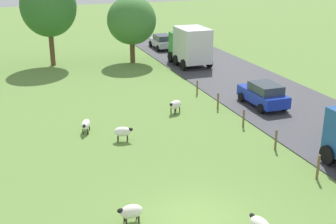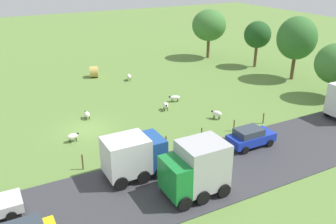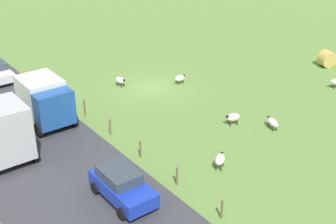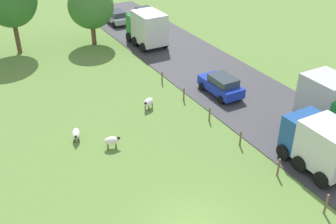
{
  "view_description": "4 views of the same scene",
  "coord_description": "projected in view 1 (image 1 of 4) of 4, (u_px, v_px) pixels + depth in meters",
  "views": [
    {
      "loc": [
        -6.13,
        -13.87,
        9.87
      ],
      "look_at": [
        2.18,
        9.34,
        1.12
      ],
      "focal_mm": 47.97,
      "sensor_mm": 36.0,
      "label": 1
    },
    {
      "loc": [
        30.26,
        -7.72,
        14.54
      ],
      "look_at": [
        2.72,
        7.03,
        1.38
      ],
      "focal_mm": 38.85,
      "sensor_mm": 36.0,
      "label": 2
    },
    {
      "loc": [
        19.23,
        27.64,
        14.4
      ],
      "look_at": [
        4.03,
        7.61,
        1.99
      ],
      "focal_mm": 48.28,
      "sensor_mm": 36.0,
      "label": 3
    },
    {
      "loc": [
        -8.09,
        -11.75,
        15.21
      ],
      "look_at": [
        3.0,
        7.9,
        1.97
      ],
      "focal_mm": 43.19,
      "sensor_mm": 36.0,
      "label": 4
    }
  ],
  "objects": [
    {
      "name": "sheep_3",
      "position": [
        175.0,
        105.0,
        29.14
      ],
      "size": [
        1.14,
        1.02,
        0.85
      ],
      "color": "white",
      "rests_on": "ground_plane"
    },
    {
      "name": "sheep_5",
      "position": [
        123.0,
        132.0,
        24.76
      ],
      "size": [
        1.11,
        0.79,
        0.84
      ],
      "color": "white",
      "rests_on": "ground_plane"
    },
    {
      "name": "fence_post_3",
      "position": [
        244.0,
        118.0,
        26.81
      ],
      "size": [
        0.12,
        0.12,
        1.1
      ],
      "primitive_type": "cylinder",
      "color": "brown",
      "rests_on": "ground_plane"
    },
    {
      "name": "fence_post_4",
      "position": [
        218.0,
        101.0,
        29.93
      ],
      "size": [
        0.12,
        0.12,
        1.1
      ],
      "primitive_type": "cylinder",
      "color": "brown",
      "rests_on": "ground_plane"
    },
    {
      "name": "sheep_2",
      "position": [
        86.0,
        124.0,
        26.04
      ],
      "size": [
        0.83,
        1.31,
        0.72
      ],
      "color": "white",
      "rests_on": "ground_plane"
    },
    {
      "name": "fence_post_5",
      "position": [
        197.0,
        87.0,
        33.05
      ],
      "size": [
        0.12,
        0.12,
        1.07
      ],
      "primitive_type": "cylinder",
      "color": "brown",
      "rests_on": "ground_plane"
    },
    {
      "name": "car_4",
      "position": [
        195.0,
        41.0,
        48.82
      ],
      "size": [
        2.16,
        4.42,
        1.5
      ],
      "color": "red",
      "rests_on": "road_strip"
    },
    {
      "name": "sheep_4",
      "position": [
        131.0,
        211.0,
        17.27
      ],
      "size": [
        1.02,
        0.54,
        0.75
      ],
      "color": "silver",
      "rests_on": "ground_plane"
    },
    {
      "name": "ground_plane",
      "position": [
        196.0,
        220.0,
        17.56
      ],
      "size": [
        160.0,
        160.0,
        0.0
      ],
      "primitive_type": "plane",
      "color": "olive"
    },
    {
      "name": "tree_1",
      "position": [
        132.0,
        20.0,
        41.54
      ],
      "size": [
        4.55,
        4.55,
        6.23
      ],
      "color": "brown",
      "rests_on": "ground_plane"
    },
    {
      "name": "car_0",
      "position": [
        162.0,
        41.0,
        48.59
      ],
      "size": [
        1.95,
        3.98,
        1.52
      ],
      "color": "#B7B7BC",
      "rests_on": "road_strip"
    },
    {
      "name": "truck_1",
      "position": [
        190.0,
        45.0,
        41.0
      ],
      "size": [
        2.77,
        4.72,
        3.52
      ],
      "color": "#197F33",
      "rests_on": "road_strip"
    },
    {
      "name": "fence_post_2",
      "position": [
        276.0,
        140.0,
        23.69
      ],
      "size": [
        0.12,
        0.12,
        1.12
      ],
      "primitive_type": "cylinder",
      "color": "brown",
      "rests_on": "ground_plane"
    },
    {
      "name": "fence_post_1",
      "position": [
        318.0,
        167.0,
        20.56
      ],
      "size": [
        0.12,
        0.12,
        1.22
      ],
      "primitive_type": "cylinder",
      "color": "brown",
      "rests_on": "ground_plane"
    },
    {
      "name": "sheep_0",
      "position": [
        260.0,
        224.0,
        16.39
      ],
      "size": [
        0.68,
        1.12,
        0.77
      ],
      "color": "white",
      "rests_on": "ground_plane"
    },
    {
      "name": "tree_2",
      "position": [
        48.0,
        7.0,
        40.03
      ],
      "size": [
        4.98,
        4.98,
        8.09
      ],
      "color": "brown",
      "rests_on": "ground_plane"
    },
    {
      "name": "car_2",
      "position": [
        263.0,
        94.0,
        30.18
      ],
      "size": [
        2.01,
        4.03,
        1.63
      ],
      "color": "#1933B2",
      "rests_on": "road_strip"
    }
  ]
}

